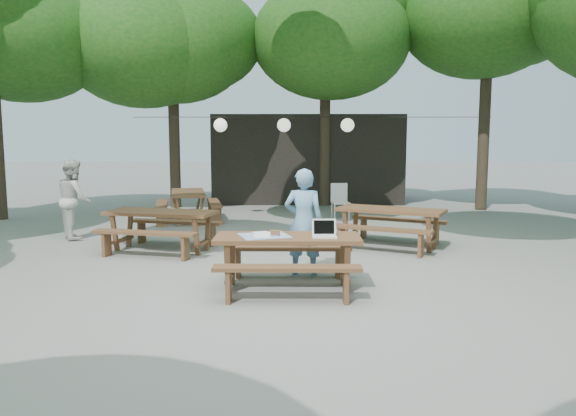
{
  "coord_description": "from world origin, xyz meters",
  "views": [
    {
      "loc": [
        0.03,
        -8.25,
        2.11
      ],
      "look_at": [
        -0.05,
        0.07,
        1.05
      ],
      "focal_mm": 35.0,
      "sensor_mm": 36.0,
      "label": 1
    }
  ],
  "objects_px": {
    "picnic_table_nw": "(162,230)",
    "plastic_chair": "(340,208)",
    "main_picnic_table": "(288,262)",
    "woman": "(304,222)",
    "second_person": "(74,199)"
  },
  "relations": [
    {
      "from": "picnic_table_nw",
      "to": "plastic_chair",
      "type": "distance_m",
      "value": 5.66
    },
    {
      "from": "main_picnic_table",
      "to": "woman",
      "type": "xyz_separation_m",
      "value": [
        0.24,
        0.82,
        0.43
      ]
    },
    {
      "from": "picnic_table_nw",
      "to": "woman",
      "type": "bearing_deg",
      "value": -21.79
    },
    {
      "from": "woman",
      "to": "second_person",
      "type": "distance_m",
      "value": 5.63
    },
    {
      "from": "main_picnic_table",
      "to": "woman",
      "type": "distance_m",
      "value": 0.96
    },
    {
      "from": "woman",
      "to": "second_person",
      "type": "height_order",
      "value": "second_person"
    },
    {
      "from": "second_person",
      "to": "picnic_table_nw",
      "type": "bearing_deg",
      "value": -152.87
    },
    {
      "from": "main_picnic_table",
      "to": "plastic_chair",
      "type": "distance_m",
      "value": 7.04
    },
    {
      "from": "picnic_table_nw",
      "to": "plastic_chair",
      "type": "relative_size",
      "value": 2.44
    },
    {
      "from": "main_picnic_table",
      "to": "second_person",
      "type": "height_order",
      "value": "second_person"
    },
    {
      "from": "main_picnic_table",
      "to": "plastic_chair",
      "type": "xyz_separation_m",
      "value": [
        1.31,
        6.92,
        -0.13
      ]
    },
    {
      "from": "woman",
      "to": "plastic_chair",
      "type": "bearing_deg",
      "value": -91.87
    },
    {
      "from": "second_person",
      "to": "plastic_chair",
      "type": "height_order",
      "value": "second_person"
    },
    {
      "from": "second_person",
      "to": "woman",
      "type": "bearing_deg",
      "value": -154.57
    },
    {
      "from": "woman",
      "to": "second_person",
      "type": "relative_size",
      "value": 0.99
    }
  ]
}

